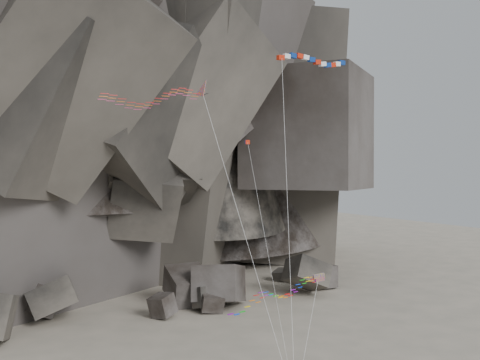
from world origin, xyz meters
TOP-DOWN VIEW (x-y plane):
  - headland at (0.00, 70.00)m, footprint 110.00×70.00m
  - boulder_field at (5.49, 33.02)m, footprint 66.24×18.03m
  - delta_kite at (-11.97, 3.32)m, footprint 13.67×9.39m
  - banner_kite at (5.47, 1.70)m, footprint 12.74×7.91m
  - parafoil_kite at (-0.64, 0.37)m, footprint 13.16×6.69m
  - pennant_kite at (-2.26, 1.02)m, footprint 1.20×8.01m

SIDE VIEW (x-z plane):
  - boulder_field at x=5.49m, z-range -1.82..6.10m
  - parafoil_kite at x=-0.64m, z-range 5.19..14.26m
  - pennant_kite at x=-2.26m, z-range 8.61..31.00m
  - delta_kite at x=-11.97m, z-range 13.76..41.60m
  - banner_kite at x=5.47m, z-range 16.42..47.38m
  - headland at x=0.00m, z-range 0.00..84.00m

